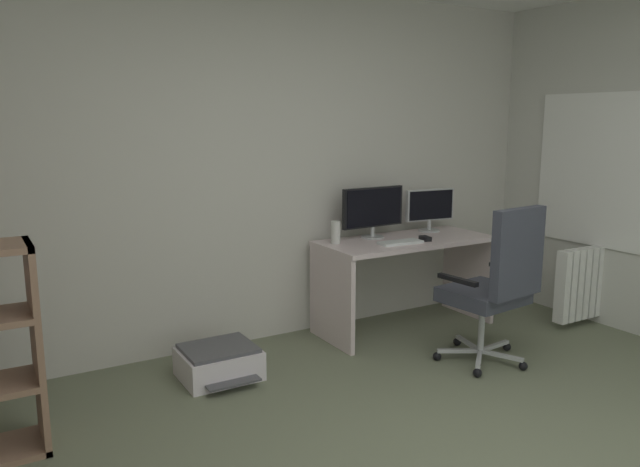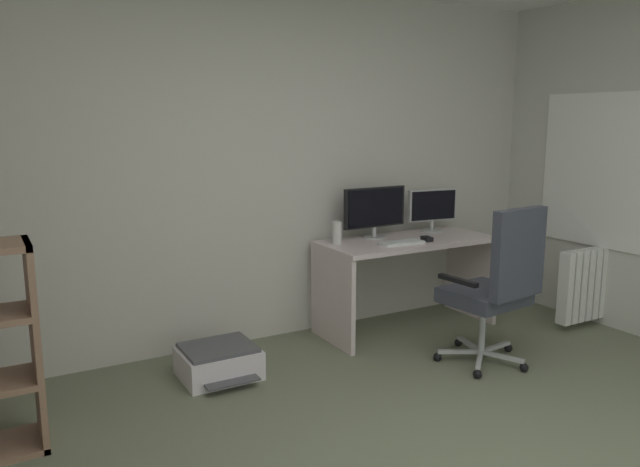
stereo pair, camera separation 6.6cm
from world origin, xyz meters
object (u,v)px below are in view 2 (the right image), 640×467
at_px(office_chair, 498,282).
at_px(desk, 407,263).
at_px(computer_mouse, 427,239).
at_px(desktop_speaker, 337,233).
at_px(radiator, 593,283).
at_px(printer, 219,362).
at_px(monitor_secondary, 432,207).
at_px(keyboard, 402,243).
at_px(monitor_main, 375,209).

bearing_deg(office_chair, desk, 92.93).
distance_m(computer_mouse, office_chair, 0.80).
xyz_separation_m(desktop_speaker, radiator, (1.93, -0.79, -0.47)).
height_order(desk, printer, desk).
distance_m(desk, computer_mouse, 0.27).
height_order(computer_mouse, office_chair, office_chair).
height_order(monitor_secondary, office_chair, office_chair).
relative_size(desk, desktop_speaker, 8.24).
distance_m(keyboard, desktop_speaker, 0.49).
bearing_deg(monitor_main, radiator, -28.31).
bearing_deg(computer_mouse, monitor_main, 142.52).
relative_size(monitor_main, desktop_speaker, 3.32).
bearing_deg(keyboard, computer_mouse, 2.25).
bearing_deg(desk, monitor_main, 140.66).
xyz_separation_m(keyboard, office_chair, (0.20, -0.78, -0.15)).
xyz_separation_m(monitor_main, computer_mouse, (0.28, -0.30, -0.21)).
bearing_deg(printer, radiator, -9.76).
distance_m(keyboard, computer_mouse, 0.24).
xyz_separation_m(computer_mouse, radiator, (1.28, -0.54, -0.40)).
xyz_separation_m(monitor_main, radiator, (1.56, -0.84, -0.61)).
relative_size(monitor_secondary, computer_mouse, 4.47).
xyz_separation_m(desktop_speaker, printer, (-1.06, -0.28, -0.71)).
bearing_deg(printer, monitor_main, 12.80).
relative_size(desk, keyboard, 4.12).
height_order(desk, keyboard, keyboard).
xyz_separation_m(monitor_secondary, desktop_speaker, (-0.95, -0.05, -0.12)).
relative_size(desktop_speaker, printer, 0.34).
bearing_deg(radiator, printer, 170.24).
bearing_deg(desktop_speaker, monitor_secondary, 2.86).
height_order(monitor_main, computer_mouse, monitor_main).
height_order(monitor_main, office_chair, monitor_main).
height_order(monitor_secondary, desktop_speaker, monitor_secondary).
height_order(computer_mouse, printer, computer_mouse).
bearing_deg(printer, computer_mouse, 0.77).
bearing_deg(desk, keyboard, -139.48).
bearing_deg(office_chair, desktop_speaker, 121.03).
relative_size(printer, radiator, 0.70).
distance_m(office_chair, printer, 1.91).
distance_m(desk, keyboard, 0.29).
relative_size(keyboard, printer, 0.68).
bearing_deg(computer_mouse, desk, 129.79).
height_order(monitor_main, radiator, monitor_main).
bearing_deg(monitor_secondary, computer_mouse, -134.44).
bearing_deg(keyboard, monitor_secondary, 32.25).
bearing_deg(monitor_main, desk, -39.34).
height_order(printer, radiator, radiator).
bearing_deg(desk, computer_mouse, -59.83).
distance_m(desk, printer, 1.70).
height_order(monitor_secondary, printer, monitor_secondary).
height_order(keyboard, office_chair, office_chair).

